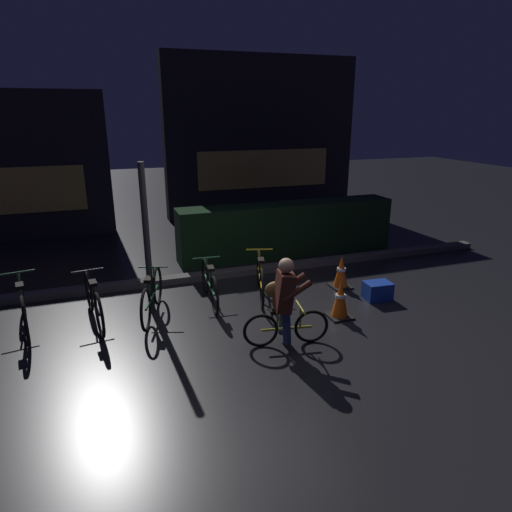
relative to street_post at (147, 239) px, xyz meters
name	(u,v)px	position (x,y,z in m)	size (l,w,h in m)	color
ground_plane	(257,327)	(1.38, -1.20, -1.17)	(40.00, 40.00, 0.00)	black
sidewalk_curb	(219,274)	(1.38, 1.00, -1.11)	(12.00, 0.24, 0.12)	#56544F
hedge_row	(287,229)	(3.18, 1.90, -0.59)	(4.80, 0.70, 1.15)	black
storefront_left	(18,167)	(-2.41, 5.30, 0.59)	(4.21, 0.54, 3.53)	#262328
storefront_right	(262,138)	(4.07, 6.00, 1.11)	(5.76, 0.54, 4.57)	#262328
street_post	(147,239)	(0.00, 0.00, 0.00)	(0.10, 0.10, 2.34)	#2D2D33
parked_bike_leftmost	(23,305)	(-1.82, -0.10, -0.81)	(0.46, 1.70, 0.79)	black
parked_bike_left_mid	(94,301)	(-0.86, -0.26, -0.82)	(0.46, 1.64, 0.76)	black
parked_bike_center_left	(152,296)	(-0.01, -0.30, -0.84)	(0.56, 1.51, 0.72)	black
parked_bike_center_right	(210,284)	(0.95, -0.09, -0.84)	(0.46, 1.54, 0.71)	black
parked_bike_right_mid	(260,277)	(1.83, -0.10, -0.82)	(0.56, 1.59, 0.76)	black
traffic_cone_near	(340,299)	(2.70, -1.30, -0.87)	(0.36, 0.36, 0.61)	black
traffic_cone_far	(341,272)	(3.33, -0.22, -0.88)	(0.36, 0.36, 0.60)	black
blue_crate	(378,291)	(3.65, -0.90, -1.02)	(0.44, 0.32, 0.30)	#193DB7
cyclist	(284,302)	(1.56, -1.79, -0.54)	(1.18, 0.58, 1.25)	black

